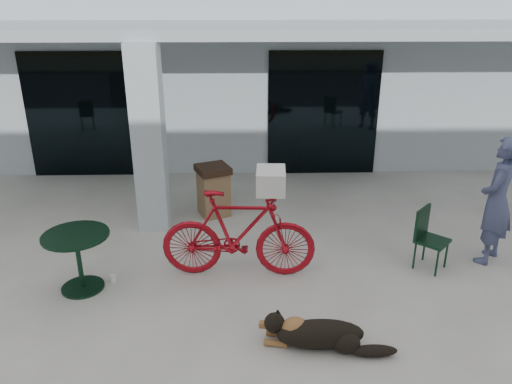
{
  "coord_description": "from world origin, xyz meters",
  "views": [
    {
      "loc": [
        0.04,
        -5.68,
        3.84
      ],
      "look_at": [
        0.24,
        1.35,
        1.0
      ],
      "focal_mm": 35.0,
      "sensor_mm": 36.0,
      "label": 1
    }
  ],
  "objects_px": {
    "cafe_table_near": "(79,262)",
    "trash_receptacle": "(214,190)",
    "bicycle": "(238,234)",
    "person": "(497,201)",
    "dog": "(320,333)",
    "cafe_chair_far_a": "(433,240)"
  },
  "relations": [
    {
      "from": "cafe_table_near",
      "to": "trash_receptacle",
      "type": "bearing_deg",
      "value": 55.15
    },
    {
      "from": "bicycle",
      "to": "trash_receptacle",
      "type": "distance_m",
      "value": 2.19
    },
    {
      "from": "cafe_table_near",
      "to": "person",
      "type": "bearing_deg",
      "value": 6.12
    },
    {
      "from": "dog",
      "to": "cafe_table_near",
      "type": "bearing_deg",
      "value": 167.71
    },
    {
      "from": "dog",
      "to": "cafe_table_near",
      "type": "height_order",
      "value": "cafe_table_near"
    },
    {
      "from": "bicycle",
      "to": "dog",
      "type": "relative_size",
      "value": 1.87
    },
    {
      "from": "dog",
      "to": "trash_receptacle",
      "type": "distance_m",
      "value": 4.02
    },
    {
      "from": "bicycle",
      "to": "trash_receptacle",
      "type": "xyz_separation_m",
      "value": [
        -0.47,
        2.13,
        -0.19
      ]
    },
    {
      "from": "dog",
      "to": "trash_receptacle",
      "type": "height_order",
      "value": "trash_receptacle"
    },
    {
      "from": "person",
      "to": "trash_receptacle",
      "type": "relative_size",
      "value": 2.08
    },
    {
      "from": "bicycle",
      "to": "person",
      "type": "height_order",
      "value": "person"
    },
    {
      "from": "bicycle",
      "to": "trash_receptacle",
      "type": "height_order",
      "value": "bicycle"
    },
    {
      "from": "bicycle",
      "to": "person",
      "type": "bearing_deg",
      "value": -81.83
    },
    {
      "from": "cafe_table_near",
      "to": "cafe_chair_far_a",
      "type": "height_order",
      "value": "cafe_chair_far_a"
    },
    {
      "from": "cafe_table_near",
      "to": "person",
      "type": "distance_m",
      "value": 6.03
    },
    {
      "from": "dog",
      "to": "person",
      "type": "relative_size",
      "value": 0.6
    },
    {
      "from": "cafe_table_near",
      "to": "cafe_chair_far_a",
      "type": "bearing_deg",
      "value": 4.72
    },
    {
      "from": "person",
      "to": "cafe_table_near",
      "type": "bearing_deg",
      "value": -41.36
    },
    {
      "from": "trash_receptacle",
      "to": "cafe_chair_far_a",
      "type": "bearing_deg",
      "value": -31.6
    },
    {
      "from": "bicycle",
      "to": "person",
      "type": "distance_m",
      "value": 3.83
    },
    {
      "from": "bicycle",
      "to": "dog",
      "type": "height_order",
      "value": "bicycle"
    },
    {
      "from": "cafe_table_near",
      "to": "dog",
      "type": "bearing_deg",
      "value": -22.9
    }
  ]
}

